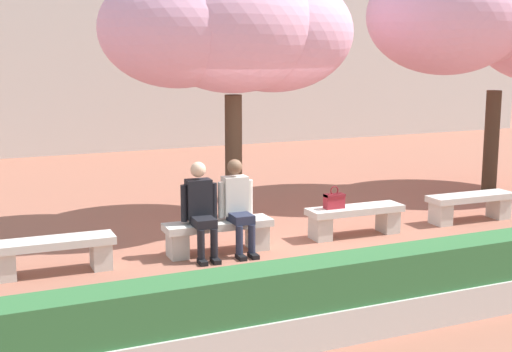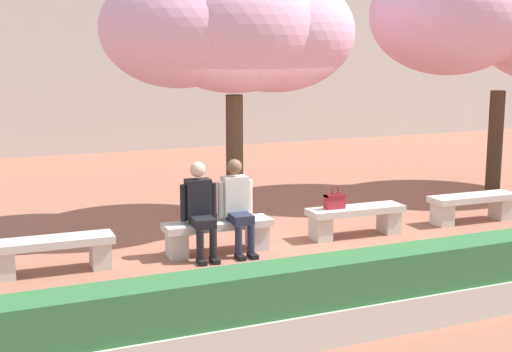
% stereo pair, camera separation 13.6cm
% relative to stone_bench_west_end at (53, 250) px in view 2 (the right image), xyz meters
% --- Properties ---
extents(ground_plane, '(100.00, 100.00, 0.00)m').
position_rel_stone_bench_west_end_xyz_m(ground_plane, '(3.32, 0.00, -0.29)').
color(ground_plane, '#9E604C').
extents(stone_bench_west_end, '(1.52, 0.47, 0.45)m').
position_rel_stone_bench_west_end_xyz_m(stone_bench_west_end, '(0.00, 0.00, 0.00)').
color(stone_bench_west_end, beige).
rests_on(stone_bench_west_end, ground).
extents(stone_bench_near_west, '(1.52, 0.47, 0.45)m').
position_rel_stone_bench_west_end_xyz_m(stone_bench_near_west, '(2.21, 0.00, 0.00)').
color(stone_bench_near_west, beige).
rests_on(stone_bench_near_west, ground).
extents(stone_bench_center, '(1.52, 0.47, 0.45)m').
position_rel_stone_bench_west_end_xyz_m(stone_bench_center, '(4.43, 0.00, 0.00)').
color(stone_bench_center, beige).
rests_on(stone_bench_center, ground).
extents(stone_bench_near_east, '(1.52, 0.47, 0.45)m').
position_rel_stone_bench_west_end_xyz_m(stone_bench_near_east, '(6.64, 0.00, 0.00)').
color(stone_bench_near_east, beige).
rests_on(stone_bench_near_east, ground).
extents(person_seated_left, '(0.51, 0.70, 1.29)m').
position_rel_stone_bench_west_end_xyz_m(person_seated_left, '(1.94, -0.05, 0.40)').
color(person_seated_left, black).
rests_on(person_seated_left, ground).
extents(person_seated_right, '(0.51, 0.69, 1.29)m').
position_rel_stone_bench_west_end_xyz_m(person_seated_right, '(2.48, -0.05, 0.40)').
color(person_seated_right, black).
rests_on(person_seated_right, ground).
extents(handbag, '(0.30, 0.15, 0.34)m').
position_rel_stone_bench_west_end_xyz_m(handbag, '(4.07, 0.03, 0.29)').
color(handbag, '#A3232D').
rests_on(handbag, stone_bench_center).
extents(cherry_tree_main, '(4.13, 2.88, 4.14)m').
position_rel_stone_bench_west_end_xyz_m(cherry_tree_main, '(3.10, 1.60, 2.78)').
color(cherry_tree_main, '#473323').
rests_on(cherry_tree_main, ground).
extents(cherry_tree_secondary, '(5.08, 3.45, 4.53)m').
position_rel_stone_bench_west_end_xyz_m(cherry_tree_secondary, '(8.68, 1.81, 3.06)').
color(cherry_tree_secondary, '#473323').
rests_on(cherry_tree_secondary, ground).
extents(planter_hedge_foreground, '(13.11, 0.50, 0.80)m').
position_rel_stone_bench_west_end_xyz_m(planter_hedge_foreground, '(3.32, -3.19, 0.09)').
color(planter_hedge_foreground, beige).
rests_on(planter_hedge_foreground, ground).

